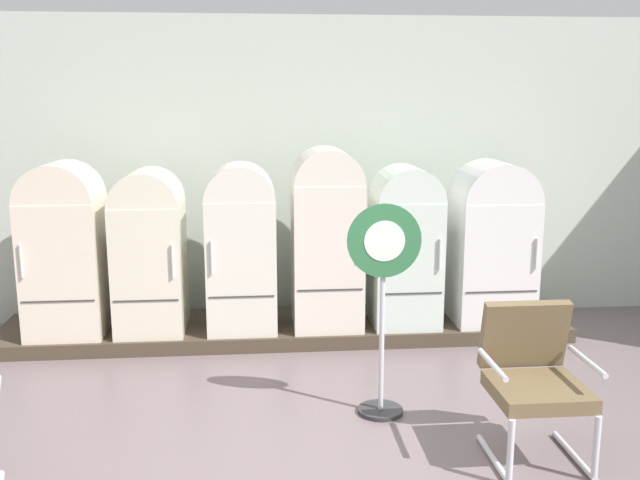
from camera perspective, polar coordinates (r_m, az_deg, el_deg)
The scene contains 10 objects.
back_wall at distance 7.07m, azimuth -3.10°, elevation 5.66°, with size 11.76×0.12×2.95m.
display_plinth at distance 6.75m, azimuth -2.76°, elevation -7.05°, with size 5.23×0.95×0.13m, color #45392B.
refrigerator_0 at distance 6.61m, azimuth -19.78°, elevation -0.33°, with size 0.66×0.65×1.52m.
refrigerator_1 at distance 6.50m, azimuth -13.47°, elevation -0.48°, with size 0.60×0.71×1.45m.
refrigerator_2 at distance 6.39m, azimuth -6.32°, elevation -0.20°, with size 0.61×0.63×1.50m.
refrigerator_3 at distance 6.42m, azimuth 0.54°, elevation 0.60°, with size 0.62×0.66×1.63m.
refrigerator_4 at distance 6.53m, azimuth 6.82°, elevation -0.11°, with size 0.60×0.63×1.46m.
refrigerator_5 at distance 6.76m, azimuth 13.60°, elevation 0.13°, with size 0.71×0.66×1.50m.
armchair_right at distance 4.67m, azimuth 16.67°, elevation -10.15°, with size 0.63×0.64×0.95m.
sign_stand at distance 4.95m, azimuth 5.04°, elevation -5.41°, with size 0.51×0.32×1.51m.
Camera 1 is at (-0.26, -3.36, 2.24)m, focal length 40.05 mm.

